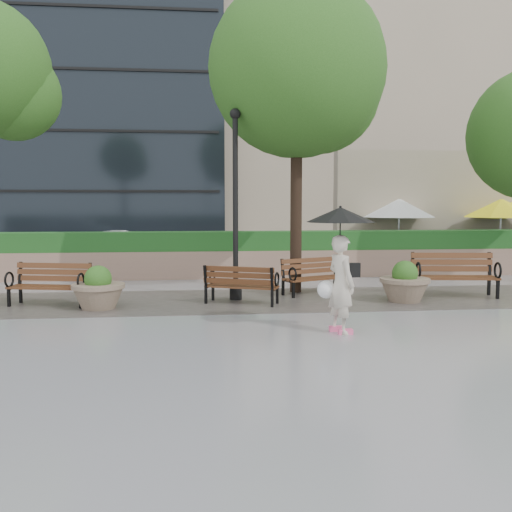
{
  "coord_description": "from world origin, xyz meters",
  "views": [
    {
      "loc": [
        -0.41,
        -9.62,
        2.21
      ],
      "look_at": [
        0.84,
        2.0,
        1.1
      ],
      "focal_mm": 40.0,
      "sensor_mm": 36.0,
      "label": 1
    }
  ],
  "objects": [
    {
      "name": "ground",
      "position": [
        0.0,
        0.0,
        0.0
      ],
      "size": [
        100.0,
        100.0,
        0.0
      ],
      "primitive_type": "plane",
      "color": "gray",
      "rests_on": "ground"
    },
    {
      "name": "cobble_strip",
      "position": [
        0.0,
        3.0,
        0.01
      ],
      "size": [
        28.0,
        3.2,
        0.01
      ],
      "primitive_type": "cube",
      "color": "#383330",
      "rests_on": "ground"
    },
    {
      "name": "hedge_wall",
      "position": [
        0.0,
        7.0,
        0.66
      ],
      "size": [
        24.0,
        0.8,
        1.35
      ],
      "color": "#94725F",
      "rests_on": "ground"
    },
    {
      "name": "cafe_wall",
      "position": [
        9.5,
        10.0,
        2.0
      ],
      "size": [
        10.0,
        0.6,
        4.0
      ],
      "primitive_type": "cube",
      "color": "tan",
      "rests_on": "ground"
    },
    {
      "name": "cafe_hedge",
      "position": [
        9.0,
        7.8,
        0.45
      ],
      "size": [
        8.0,
        0.5,
        0.9
      ],
      "primitive_type": "cube",
      "color": "#1C541F",
      "rests_on": "ground"
    },
    {
      "name": "asphalt_street",
      "position": [
        0.0,
        11.0,
        0.0
      ],
      "size": [
        40.0,
        7.0,
        0.0
      ],
      "primitive_type": "cube",
      "color": "black",
      "rests_on": "ground"
    },
    {
      "name": "bldg_glass",
      "position": [
        -9.0,
        22.0,
        12.5
      ],
      "size": [
        20.0,
        10.0,
        25.0
      ],
      "primitive_type": "cube",
      "color": "black",
      "rests_on": "ground"
    },
    {
      "name": "bldg_stone",
      "position": [
        10.0,
        23.0,
        10.0
      ],
      "size": [
        18.0,
        10.0,
        20.0
      ],
      "primitive_type": "cube",
      "color": "tan",
      "rests_on": "ground"
    },
    {
      "name": "bench_1",
      "position": [
        -3.5,
        2.79,
        0.27
      ],
      "size": [
        1.77,
        1.03,
        0.9
      ],
      "rotation": [
        0.0,
        0.0,
        -0.23
      ],
      "color": "#572F19",
      "rests_on": "ground"
    },
    {
      "name": "bench_2",
      "position": [
        0.58,
        2.56,
        0.25
      ],
      "size": [
        1.68,
        1.17,
        0.84
      ],
      "rotation": [
        0.0,
        0.0,
        2.75
      ],
      "color": "#572F19",
      "rests_on": "ground"
    },
    {
      "name": "bench_3",
      "position": [
        2.44,
        3.67,
        0.26
      ],
      "size": [
        1.72,
        1.22,
        0.86
      ],
      "rotation": [
        0.0,
        0.0,
        0.4
      ],
      "color": "#572F19",
      "rests_on": "ground"
    },
    {
      "name": "bench_4",
      "position": [
        5.58,
        2.93,
        0.3
      ],
      "size": [
        1.98,
        1.0,
        1.02
      ],
      "rotation": [
        0.0,
        0.0,
        -0.13
      ],
      "color": "#572F19",
      "rests_on": "ground"
    },
    {
      "name": "planter_left",
      "position": [
        -2.41,
        2.31,
        0.35
      ],
      "size": [
        1.08,
        1.08,
        0.91
      ],
      "color": "#7F6B56",
      "rests_on": "ground"
    },
    {
      "name": "planter_right",
      "position": [
        4.21,
        2.46,
        0.36
      ],
      "size": [
        1.1,
        1.1,
        0.92
      ],
      "color": "#7F6B56",
      "rests_on": "ground"
    },
    {
      "name": "lamppost",
      "position": [
        0.5,
        3.11,
        1.88
      ],
      "size": [
        0.28,
        0.28,
        4.26
      ],
      "color": "black",
      "rests_on": "ground"
    },
    {
      "name": "tree_1",
      "position": [
        2.19,
        4.12,
        5.22
      ],
      "size": [
        4.2,
        4.2,
        7.46
      ],
      "color": "black",
      "rests_on": "ground"
    },
    {
      "name": "patio_umb_white",
      "position": [
        6.46,
        9.01,
        1.99
      ],
      "size": [
        2.5,
        2.5,
        2.3
      ],
      "color": "black",
      "rests_on": "ground"
    },
    {
      "name": "patio_umb_yellow_a",
      "position": [
        9.84,
        8.57,
        1.99
      ],
      "size": [
        2.5,
        2.5,
        2.3
      ],
      "color": "black",
      "rests_on": "ground"
    },
    {
      "name": "car_right",
      "position": [
        -2.8,
        9.78,
        0.62
      ],
      "size": [
        3.91,
        1.87,
        1.24
      ],
      "primitive_type": "imported",
      "rotation": [
        0.0,
        0.0,
        1.42
      ],
      "color": "white",
      "rests_on": "ground"
    },
    {
      "name": "pedestrian",
      "position": [
        2.02,
        -0.3,
        1.29
      ],
      "size": [
        1.15,
        1.15,
        2.12
      ],
      "rotation": [
        0.0,
        0.0,
        1.94
      ],
      "color": "beige",
      "rests_on": "ground"
    }
  ]
}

